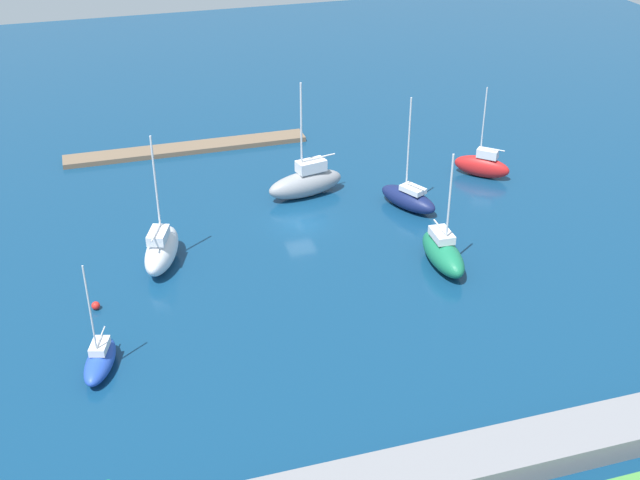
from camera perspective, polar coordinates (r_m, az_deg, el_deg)
water at (r=71.97m, az=-1.37°, el=1.19°), size 160.00×160.00×0.00m
pier_dock at (r=87.85m, az=-9.37°, el=6.42°), size 25.67×2.68×0.52m
breakwater at (r=47.54m, az=9.38°, el=-15.59°), size 66.17×3.51×1.50m
sailboat_green_lone_south at (r=65.76m, az=8.68°, el=-0.88°), size 2.67×6.88×10.00m
sailboat_navy_east_end at (r=74.55m, az=6.26°, el=2.96°), size 4.72×6.59×10.60m
sailboat_blue_west_end at (r=56.08m, az=-15.28°, el=-8.18°), size 3.18×5.25×8.30m
sailboat_red_mid_basin at (r=81.92m, az=11.39°, el=5.20°), size 5.22×5.06×9.20m
sailboat_gray_lone_north at (r=76.31m, az=-1.00°, el=4.11°), size 7.93×3.92×11.20m
sailboat_white_along_channel at (r=66.28m, az=-11.13°, el=-0.65°), size 4.47×7.13×11.10m
mooring_buoy_red at (r=62.49m, az=-15.57°, el=-4.48°), size 0.63×0.63×0.63m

